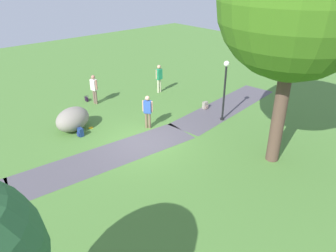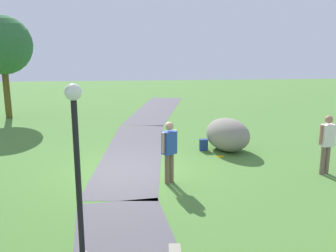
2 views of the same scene
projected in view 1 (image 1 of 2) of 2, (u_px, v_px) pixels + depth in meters
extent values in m
plane|color=#4C7B34|center=(145.00, 141.00, 14.91)|extent=(48.00, 48.00, 0.00)
cube|color=#524D56|center=(226.00, 106.00, 18.59)|extent=(8.18, 2.89, 0.01)
cube|color=#524D56|center=(109.00, 156.00, 13.76)|extent=(8.14, 2.61, 0.01)
cylinder|color=brown|center=(279.00, 112.00, 12.60)|extent=(0.52, 0.52, 4.31)
sphere|color=#386817|center=(298.00, 1.00, 10.79)|extent=(5.44, 5.44, 5.44)
cylinder|color=black|center=(222.00, 119.00, 16.98)|extent=(0.20, 0.20, 0.10)
cylinder|color=black|center=(224.00, 94.00, 16.36)|extent=(0.10, 0.10, 2.86)
sphere|color=white|center=(227.00, 64.00, 15.66)|extent=(0.28, 0.28, 0.28)
ellipsoid|color=gray|center=(73.00, 119.00, 15.72)|extent=(2.19, 1.90, 1.13)
cylinder|color=#715B4D|center=(96.00, 97.00, 18.75)|extent=(0.13, 0.13, 0.84)
cylinder|color=#715B4D|center=(94.00, 97.00, 18.84)|extent=(0.13, 0.13, 0.84)
cube|color=silver|center=(94.00, 85.00, 18.47)|extent=(0.31, 0.40, 0.63)
cylinder|color=#A9705E|center=(96.00, 85.00, 18.34)|extent=(0.08, 0.08, 0.56)
cylinder|color=#A9705E|center=(91.00, 83.00, 18.57)|extent=(0.08, 0.08, 0.56)
sphere|color=#A9705E|center=(93.00, 77.00, 18.26)|extent=(0.23, 0.23, 0.23)
cylinder|color=brown|center=(150.00, 120.00, 15.96)|extent=(0.13, 0.13, 0.82)
cylinder|color=brown|center=(146.00, 120.00, 15.99)|extent=(0.13, 0.13, 0.82)
cube|color=#2C509F|center=(148.00, 107.00, 15.65)|extent=(0.41, 0.43, 0.62)
cylinder|color=tan|center=(152.00, 106.00, 15.60)|extent=(0.08, 0.08, 0.55)
cylinder|color=tan|center=(143.00, 106.00, 15.67)|extent=(0.08, 0.08, 0.55)
sphere|color=tan|center=(147.00, 98.00, 15.45)|extent=(0.22, 0.22, 0.22)
cylinder|color=beige|center=(158.00, 86.00, 20.43)|extent=(0.13, 0.13, 0.86)
cylinder|color=beige|center=(160.00, 85.00, 20.53)|extent=(0.13, 0.13, 0.86)
cube|color=#249864|center=(159.00, 74.00, 20.15)|extent=(0.37, 0.25, 0.64)
cylinder|color=tan|center=(156.00, 74.00, 20.00)|extent=(0.08, 0.08, 0.57)
cylinder|color=tan|center=(162.00, 73.00, 20.27)|extent=(0.08, 0.08, 0.57)
sphere|color=tan|center=(159.00, 67.00, 19.94)|extent=(0.23, 0.23, 0.23)
cube|color=black|center=(87.00, 99.00, 19.27)|extent=(0.17, 0.34, 0.24)
torus|color=black|center=(86.00, 96.00, 19.19)|extent=(0.31, 0.31, 0.02)
cube|color=navy|center=(81.00, 132.00, 15.30)|extent=(0.20, 0.28, 0.40)
cube|color=navy|center=(78.00, 134.00, 15.26)|extent=(0.06, 0.20, 0.18)
cube|color=gray|center=(205.00, 105.00, 18.24)|extent=(0.29, 0.21, 0.40)
cube|color=gray|center=(207.00, 107.00, 18.18)|extent=(0.20, 0.07, 0.18)
cylinder|color=#E0AC0C|center=(91.00, 128.00, 16.13)|extent=(0.23, 0.23, 0.02)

